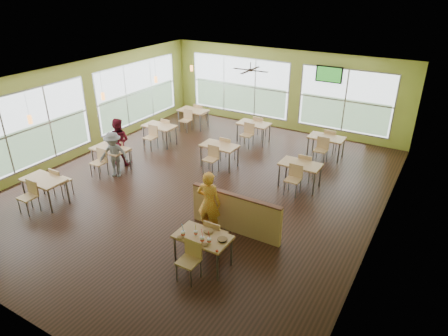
% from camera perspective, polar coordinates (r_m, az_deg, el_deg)
% --- Properties ---
extents(room, '(12.00, 12.04, 3.20)m').
position_cam_1_polar(room, '(11.41, -3.30, 4.45)').
color(room, black).
rests_on(room, ground).
extents(window_bays, '(9.24, 10.24, 2.38)m').
position_cam_1_polar(window_bays, '(15.28, -5.23, 9.48)').
color(window_bays, white).
rests_on(window_bays, room).
extents(main_table, '(1.22, 1.52, 0.87)m').
position_cam_1_polar(main_table, '(8.69, -3.04, -10.30)').
color(main_table, tan).
rests_on(main_table, floor).
extents(half_wall_divider, '(2.40, 0.14, 1.04)m').
position_cam_1_polar(half_wall_divider, '(9.78, 1.67, -6.50)').
color(half_wall_divider, tan).
rests_on(half_wall_divider, floor).
extents(dining_tables, '(6.92, 8.72, 0.87)m').
position_cam_1_polar(dining_tables, '(13.64, -2.91, 3.74)').
color(dining_tables, tan).
rests_on(dining_tables, floor).
extents(pendant_lights, '(0.11, 7.31, 0.86)m').
position_cam_1_polar(pendant_lights, '(13.58, -13.31, 11.10)').
color(pendant_lights, '#2D2119').
rests_on(pendant_lights, ceiling).
extents(ceiling_fan, '(1.25, 1.25, 0.29)m').
position_cam_1_polar(ceiling_fan, '(13.52, 3.79, 13.80)').
color(ceiling_fan, '#2D2119').
rests_on(ceiling_fan, ceiling).
extents(tv_backwall, '(1.00, 0.07, 0.60)m').
position_cam_1_polar(tv_backwall, '(15.63, 14.78, 12.81)').
color(tv_backwall, black).
rests_on(tv_backwall, wall_back).
extents(man_plaid, '(0.66, 0.48, 1.65)m').
position_cam_1_polar(man_plaid, '(9.63, -2.16, -4.96)').
color(man_plaid, orange).
rests_on(man_plaid, floor).
extents(patron_maroon, '(0.93, 0.83, 1.59)m').
position_cam_1_polar(patron_maroon, '(13.68, -14.87, 3.70)').
color(patron_maroon, maroon).
rests_on(patron_maroon, floor).
extents(patron_grey, '(1.09, 0.87, 1.47)m').
position_cam_1_polar(patron_grey, '(12.85, -15.44, 1.86)').
color(patron_grey, slate).
rests_on(patron_grey, floor).
extents(cup_blue, '(0.10, 0.10, 0.35)m').
position_cam_1_polar(cup_blue, '(8.60, -5.86, -9.33)').
color(cup_blue, white).
rests_on(cup_blue, main_table).
extents(cup_yellow, '(0.08, 0.08, 0.31)m').
position_cam_1_polar(cup_yellow, '(8.61, -4.05, -9.24)').
color(cup_yellow, white).
rests_on(cup_yellow, main_table).
extents(cup_red_near, '(0.10, 0.10, 0.37)m').
position_cam_1_polar(cup_red_near, '(8.40, -3.13, -10.15)').
color(cup_red_near, white).
rests_on(cup_red_near, main_table).
extents(cup_red_far, '(0.09, 0.09, 0.34)m').
position_cam_1_polar(cup_red_far, '(8.37, -2.14, -10.33)').
color(cup_red_far, white).
rests_on(cup_red_far, main_table).
extents(food_basket, '(0.22, 0.22, 0.05)m').
position_cam_1_polar(food_basket, '(8.46, -0.25, -10.20)').
color(food_basket, black).
rests_on(food_basket, main_table).
extents(ketchup_cup, '(0.06, 0.06, 0.02)m').
position_cam_1_polar(ketchup_cup, '(8.18, -1.01, -11.77)').
color(ketchup_cup, '#AA1C00').
rests_on(ketchup_cup, main_table).
extents(wrapper_left, '(0.18, 0.17, 0.04)m').
position_cam_1_polar(wrapper_left, '(8.59, -6.24, -9.80)').
color(wrapper_left, '#9F734D').
rests_on(wrapper_left, main_table).
extents(wrapper_mid, '(0.28, 0.27, 0.06)m').
position_cam_1_polar(wrapper_mid, '(8.71, -2.27, -9.02)').
color(wrapper_mid, '#9F734D').
rests_on(wrapper_mid, main_table).
extents(wrapper_right, '(0.17, 0.16, 0.04)m').
position_cam_1_polar(wrapper_right, '(8.35, -2.73, -10.88)').
color(wrapper_right, '#9F734D').
rests_on(wrapper_right, main_table).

